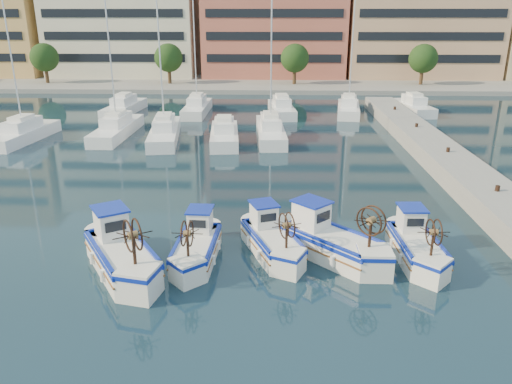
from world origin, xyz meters
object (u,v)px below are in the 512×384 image
Objects in this scene: fishing_boat_a at (121,252)px; fishing_boat_b at (197,245)px; fishing_boat_e at (416,244)px; fishing_boat_d at (330,240)px; fishing_boat_c at (271,238)px.

fishing_boat_a is 1.22× the size of fishing_boat_b.
fishing_boat_a is 1.19× the size of fishing_boat_e.
fishing_boat_d is at bearing 176.69° from fishing_boat_e.
fishing_boat_d is at bearing -22.42° from fishing_boat_a.
fishing_boat_a is 12.55m from fishing_boat_e.
fishing_boat_e reaches higher than fishing_boat_b.
fishing_boat_c is 2.57m from fishing_boat_d.
fishing_boat_e reaches higher than fishing_boat_c.
fishing_boat_c is at bearing -15.84° from fishing_boat_a.
fishing_boat_e is (3.72, -0.05, -0.10)m from fishing_boat_d.
fishing_boat_b is 3.29m from fishing_boat_c.
fishing_boat_e is at bearing -25.57° from fishing_boat_a.
fishing_boat_b is 0.95× the size of fishing_boat_c.
fishing_boat_c is (3.20, 0.74, 0.02)m from fishing_boat_b.
fishing_boat_a is at bearing -175.77° from fishing_boat_e.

